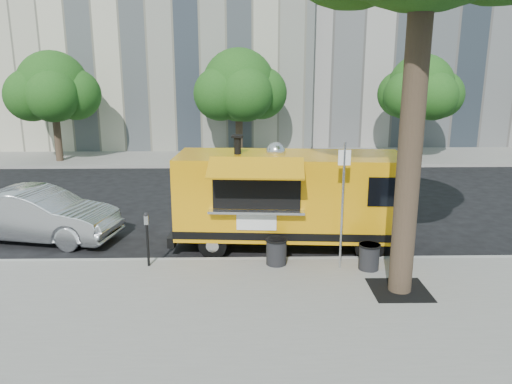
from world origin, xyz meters
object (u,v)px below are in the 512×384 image
far_tree_a (53,87)px  sign_post (343,199)px  sedan (38,215)px  food_truck (288,197)px  trash_bin_left (276,251)px  far_tree_c (421,88)px  far_tree_b (239,85)px  trash_bin_right (369,256)px  parking_meter (147,233)px

far_tree_a → sign_post: size_ratio=1.79×
sedan → sign_post: bearing=-95.7°
food_truck → trash_bin_left: bearing=-100.5°
far_tree_c → sign_post: size_ratio=1.74×
far_tree_b → trash_bin_left: bearing=-85.7°
far_tree_a → far_tree_c: (18.00, 0.10, -0.06)m
trash_bin_right → food_truck: bearing=134.4°
far_tree_b → food_truck: far_tree_b is taller
far_tree_b → trash_bin_right: 15.08m
far_tree_a → parking_meter: 15.59m
trash_bin_right → far_tree_a: bearing=131.2°
far_tree_c → trash_bin_left: size_ratio=8.18×
far_tree_c → parking_meter: bearing=-128.7°
food_truck → trash_bin_right: bearing=-41.7°
trash_bin_left → food_truck: bearing=75.6°
sedan → trash_bin_right: (8.73, -2.61, -0.26)m
sign_post → sedan: size_ratio=0.67×
far_tree_a → trash_bin_right: far_tree_a is taller
food_truck → far_tree_c: bearing=62.2°
trash_bin_left → trash_bin_right: trash_bin_left is taller
parking_meter → sign_post: bearing=-2.5°
sign_post → parking_meter: (-4.55, 0.20, -0.87)m
far_tree_c → trash_bin_right: far_tree_c is taller
far_tree_b → trash_bin_right: bearing=-77.4°
sedan → trash_bin_left: sedan is taller
parking_meter → food_truck: size_ratio=0.21×
sedan → parking_meter: bearing=-111.8°
parking_meter → trash_bin_right: size_ratio=2.17×
far_tree_c → sign_post: (-6.45, -13.95, -1.87)m
trash_bin_left → trash_bin_right: 2.18m
far_tree_a → sign_post: 18.14m
sign_post → sedan: (-8.06, 2.51, -1.11)m
parking_meter → trash_bin_left: 3.10m
sign_post → trash_bin_left: size_ratio=4.71×
far_tree_c → trash_bin_right: (-5.79, -14.04, -3.24)m
far_tree_a → trash_bin_left: (10.06, -13.60, -3.29)m
food_truck → trash_bin_left: food_truck is taller
food_truck → trash_bin_left: size_ratio=9.89×
far_tree_a → trash_bin_left: size_ratio=8.41×
far_tree_a → trash_bin_right: (12.21, -13.94, -3.30)m
food_truck → trash_bin_right: size_ratio=10.25×
far_tree_c → sedan: size_ratio=1.16×
far_tree_a → far_tree_c: bearing=0.3°
far_tree_a → food_truck: bearing=-49.3°
far_tree_a → parking_meter: size_ratio=4.01×
far_tree_a → parking_meter: bearing=-62.9°
trash_bin_left → trash_bin_right: size_ratio=1.04×
parking_meter → far_tree_b: bearing=81.9°
food_truck → trash_bin_right: food_truck is taller
far_tree_b → trash_bin_left: far_tree_b is taller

